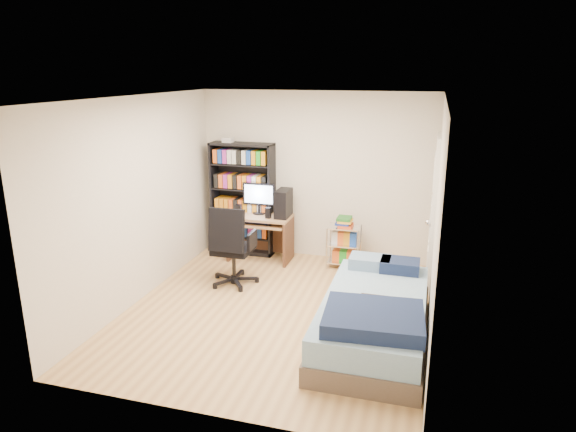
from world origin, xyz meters
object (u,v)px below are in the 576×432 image
(office_chair, at_px, (232,260))
(bed, at_px, (374,317))
(media_shelf, at_px, (243,197))
(computer_desk, at_px, (267,219))

(office_chair, height_order, bed, office_chair)
(media_shelf, height_order, office_chair, media_shelf)
(office_chair, xyz_separation_m, bed, (2.00, -0.98, -0.08))
(computer_desk, bearing_deg, media_shelf, 157.17)
(media_shelf, bearing_deg, bed, -43.84)
(office_chair, distance_m, bed, 2.22)
(media_shelf, xyz_separation_m, office_chair, (0.31, -1.24, -0.54))
(media_shelf, relative_size, computer_desk, 1.55)
(media_shelf, xyz_separation_m, bed, (2.30, -2.21, -0.62))
(media_shelf, height_order, computer_desk, media_shelf)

